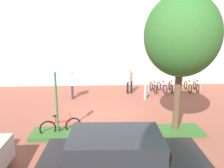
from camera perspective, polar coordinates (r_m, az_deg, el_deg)
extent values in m
plane|color=brown|center=(11.40, -1.86, -7.95)|extent=(60.00, 60.00, 0.00)
cube|color=silver|center=(17.65, -2.61, 16.13)|extent=(28.00, 1.20, 10.00)
cube|color=#336028|center=(9.44, 1.51, -12.12)|extent=(7.00, 1.10, 0.16)
cylinder|color=brown|center=(9.52, 16.29, -3.88)|extent=(0.28, 0.28, 2.81)
ellipsoid|color=#2D6628|center=(9.12, 17.35, 11.71)|extent=(2.89, 2.89, 3.18)
cylinder|color=#2D7238|center=(9.11, -13.89, -5.18)|extent=(0.08, 0.08, 2.61)
cube|color=#198C33|center=(8.84, -14.26, 1.14)|extent=(0.08, 0.36, 0.52)
cube|color=white|center=(8.84, -14.26, 1.14)|extent=(0.07, 0.30, 0.44)
torus|color=black|center=(9.50, -16.02, -10.84)|extent=(0.65, 0.24, 0.66)
torus|color=black|center=(9.59, -9.84, -10.26)|extent=(0.65, 0.24, 0.66)
cylinder|color=red|center=(9.45, -12.99, -9.34)|extent=(0.81, 0.27, 0.04)
cylinder|color=red|center=(9.56, -12.30, -10.69)|extent=(0.59, 0.20, 0.44)
cylinder|color=red|center=(9.39, -14.15, -8.77)|extent=(0.04, 0.04, 0.28)
cube|color=black|center=(9.33, -14.20, -7.86)|extent=(0.21, 0.13, 0.05)
cylinder|color=red|center=(9.39, -10.70, -7.65)|extent=(0.15, 0.41, 0.04)
cylinder|color=#99999E|center=(15.65, 9.39, -0.65)|extent=(0.06, 0.06, 0.80)
cylinder|color=#99999E|center=(16.95, 21.60, -0.35)|extent=(0.06, 0.06, 0.80)
cylinder|color=#99999E|center=(16.12, 15.83, 0.88)|extent=(3.70, 0.17, 0.06)
torus|color=black|center=(15.30, 11.03, -1.42)|extent=(0.10, 0.61, 0.61)
torus|color=black|center=(16.16, 9.97, -0.58)|extent=(0.10, 0.61, 0.61)
cylinder|color=black|center=(15.68, 10.51, -0.27)|extent=(0.09, 0.77, 0.03)
cylinder|color=black|center=(15.82, 10.38, -1.01)|extent=(0.08, 0.56, 0.40)
cylinder|color=black|center=(15.50, 10.72, -0.02)|extent=(0.03, 0.03, 0.26)
cube|color=black|center=(15.47, 10.75, 0.51)|extent=(0.09, 0.19, 0.05)
cylinder|color=black|center=(15.96, 10.15, 0.86)|extent=(0.39, 0.07, 0.04)
torus|color=black|center=(15.53, 13.36, -1.32)|extent=(0.17, 0.61, 0.61)
torus|color=black|center=(16.34, 11.86, -0.51)|extent=(0.17, 0.61, 0.61)
cylinder|color=#194CA5|center=(15.89, 12.63, -0.20)|extent=(0.18, 0.76, 0.03)
cylinder|color=#194CA5|center=(16.02, 12.44, -0.93)|extent=(0.14, 0.55, 0.40)
cylinder|color=#194CA5|center=(15.72, 12.92, 0.05)|extent=(0.03, 0.03, 0.26)
cube|color=black|center=(15.68, 12.95, 0.58)|extent=(0.11, 0.19, 0.05)
cylinder|color=#194CA5|center=(16.14, 12.11, 0.92)|extent=(0.39, 0.11, 0.04)
torus|color=black|center=(15.69, 14.96, -1.26)|extent=(0.14, 0.61, 0.61)
torus|color=black|center=(16.59, 14.40, -0.45)|extent=(0.14, 0.61, 0.61)
cylinder|color=#1E7233|center=(16.09, 14.71, -0.14)|extent=(0.14, 0.77, 0.03)
cylinder|color=#1E7233|center=(16.23, 14.61, -0.87)|extent=(0.11, 0.56, 0.40)
cylinder|color=#1E7233|center=(15.90, 14.84, 0.10)|extent=(0.03, 0.03, 0.26)
cube|color=black|center=(15.87, 14.87, 0.62)|extent=(0.10, 0.19, 0.05)
cylinder|color=#1E7233|center=(16.38, 14.55, 0.96)|extent=(0.39, 0.09, 0.04)
torus|color=black|center=(15.90, 16.93, -1.20)|extent=(0.18, 0.61, 0.61)
torus|color=black|center=(16.80, 16.50, -0.40)|extent=(0.18, 0.61, 0.61)
cylinder|color=gold|center=(16.31, 16.75, -0.10)|extent=(0.19, 0.76, 0.03)
cylinder|color=gold|center=(16.45, 16.66, -0.81)|extent=(0.15, 0.55, 0.40)
cylinder|color=gold|center=(16.12, 16.86, 0.15)|extent=(0.03, 0.03, 0.26)
cube|color=black|center=(16.09, 16.90, 0.66)|extent=(0.11, 0.20, 0.05)
cylinder|color=gold|center=(16.60, 16.65, 0.99)|extent=(0.39, 0.12, 0.04)
torus|color=black|center=(16.14, 19.27, -1.16)|extent=(0.08, 0.61, 0.61)
torus|color=black|center=(16.99, 18.22, -0.37)|extent=(0.08, 0.61, 0.61)
cylinder|color=gold|center=(16.52, 18.78, -0.08)|extent=(0.07, 0.77, 0.03)
cylinder|color=gold|center=(16.65, 18.62, -0.78)|extent=(0.06, 0.56, 0.40)
cylinder|color=gold|center=(16.34, 19.00, 0.16)|extent=(0.03, 0.03, 0.26)
cube|color=black|center=(16.31, 19.04, 0.67)|extent=(0.08, 0.19, 0.05)
cylinder|color=gold|center=(16.80, 18.45, 1.00)|extent=(0.39, 0.05, 0.04)
torus|color=black|center=(16.42, 21.00, -1.06)|extent=(0.15, 0.61, 0.61)
torus|color=black|center=(17.30, 20.21, -0.30)|extent=(0.15, 0.61, 0.61)
cylinder|color=black|center=(16.81, 20.65, 0.00)|extent=(0.15, 0.77, 0.03)
cylinder|color=black|center=(16.95, 20.51, -0.69)|extent=(0.12, 0.56, 0.40)
cylinder|color=black|center=(16.63, 20.82, 0.24)|extent=(0.03, 0.03, 0.26)
cube|color=black|center=(16.60, 20.87, 0.73)|extent=(0.10, 0.19, 0.05)
cylinder|color=black|center=(17.10, 20.42, 1.05)|extent=(0.39, 0.10, 0.04)
cylinder|color=#ADADB2|center=(13.97, 8.48, -2.11)|extent=(0.16, 0.16, 0.90)
cylinder|color=#2D2D38|center=(14.13, -10.04, -2.10)|extent=(0.14, 0.14, 0.85)
cylinder|color=#2D2D38|center=(14.40, -10.08, -1.81)|extent=(0.14, 0.14, 0.85)
cube|color=white|center=(14.09, -10.18, 0.93)|extent=(0.47, 0.42, 0.62)
cylinder|color=white|center=(13.94, -9.34, 0.70)|extent=(0.09, 0.09, 0.59)
cylinder|color=white|center=(14.26, -10.99, 0.91)|extent=(0.09, 0.09, 0.59)
sphere|color=tan|center=(14.00, -10.26, 2.73)|extent=(0.22, 0.22, 0.22)
cylinder|color=black|center=(15.15, 3.98, -0.87)|extent=(0.14, 0.14, 0.85)
cylinder|color=black|center=(15.21, 4.95, -0.83)|extent=(0.14, 0.14, 0.85)
cube|color=beige|center=(15.02, 4.52, 1.87)|extent=(0.43, 0.46, 0.62)
cylinder|color=beige|center=(14.80, 4.04, 1.58)|extent=(0.09, 0.09, 0.59)
cylinder|color=beige|center=(15.25, 4.98, 1.92)|extent=(0.09, 0.09, 0.59)
sphere|color=tan|center=(14.93, 4.55, 3.56)|extent=(0.22, 0.22, 0.22)
cube|color=black|center=(6.40, 2.76, -20.23)|extent=(4.37, 1.98, 0.76)
cube|color=#1E2328|center=(6.05, 0.88, -15.06)|extent=(2.47, 1.68, 0.56)
cylinder|color=black|center=(7.53, 14.00, -17.57)|extent=(0.65, 0.25, 0.64)
cylinder|color=black|center=(7.38, -9.74, -18.03)|extent=(0.65, 0.25, 0.64)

